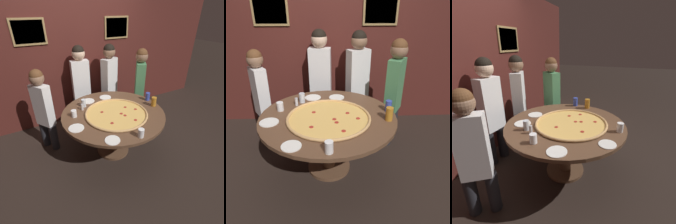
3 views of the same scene
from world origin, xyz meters
The scene contains 18 objects.
ground_plane centered at (0.00, 0.00, 0.00)m, with size 24.00×24.00×0.00m, color black.
back_wall centered at (0.00, 1.36, 1.30)m, with size 6.40×0.08×2.60m.
dining_table centered at (0.00, 0.00, 0.60)m, with size 1.52×1.52×0.74m.
giant_pizza centered at (0.01, -0.08, 0.75)m, with size 0.91×0.91×0.03m.
drink_cup_front_edge centered at (-0.32, 0.37, 0.80)m, with size 0.07×0.07×0.12m, color silver.
drink_cup_far_right centered at (-0.55, 0.15, 0.79)m, with size 0.08×0.08×0.10m, color white.
drink_cup_near_right centered at (0.01, -0.67, 0.79)m, with size 0.07×0.07×0.11m, color white.
drink_cup_beside_pizza centered at (0.65, -0.13, 0.81)m, with size 0.08×0.08×0.15m, color #BC7A23.
drink_cup_near_left centered at (0.69, 0.07, 0.81)m, with size 0.07×0.07×0.13m, color #384CB7.
white_plate_beside_cup centered at (0.12, 0.50, 0.74)m, with size 0.20×0.20×0.01m, color white.
white_plate_far_back centered at (-0.20, 0.51, 0.74)m, with size 0.21×0.21×0.01m, color white.
white_plate_right_side centered at (-0.62, -0.14, 0.74)m, with size 0.20×0.20×0.01m, color white.
white_plate_left_side centered at (-0.32, -0.57, 0.74)m, with size 0.18×0.18×0.01m, color white.
condiment_shaker centered at (-0.38, 0.28, 0.79)m, with size 0.04×0.04×0.10m.
diner_side_left centered at (-0.11, 1.07, 0.87)m, with size 0.39×0.23×1.54m.
diner_far_right centered at (0.90, 0.58, 0.84)m, with size 0.31×0.38×1.47m.
diner_side_right centered at (0.45, 0.97, 0.87)m, with size 0.40×0.29×1.53m.
diner_centre_back centered at (-0.89, 0.59, 0.77)m, with size 0.29×0.35×1.36m.
Camera 1 is at (-1.09, -1.95, 2.06)m, focal length 28.00 mm.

